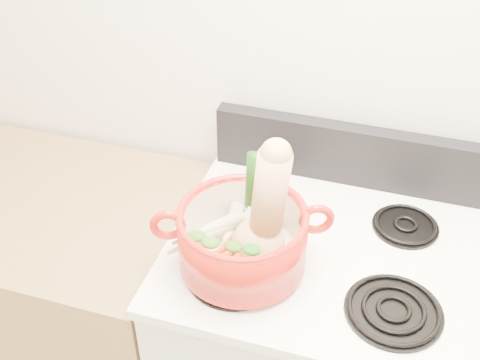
% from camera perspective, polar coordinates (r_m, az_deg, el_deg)
% --- Properties ---
extents(wall_back, '(3.50, 0.02, 2.60)m').
position_cam_1_polar(wall_back, '(1.64, 11.37, 10.87)').
color(wall_back, silver).
rests_on(wall_back, floor).
extents(cooktop, '(0.78, 0.67, 0.03)m').
position_cam_1_polar(cooktop, '(1.56, 7.90, -6.79)').
color(cooktop, white).
rests_on(cooktop, stove_body).
extents(control_backsplash, '(0.76, 0.05, 0.18)m').
position_cam_1_polar(control_backsplash, '(1.72, 10.10, 2.45)').
color(control_backsplash, black).
rests_on(control_backsplash, cooktop).
extents(counter_left, '(1.36, 0.65, 0.90)m').
position_cam_1_polar(counter_left, '(2.26, -21.23, -9.51)').
color(counter_left, olive).
rests_on(counter_left, floor).
extents(burner_front_left, '(0.22, 0.22, 0.02)m').
position_cam_1_polar(burner_front_left, '(1.46, -0.64, -8.83)').
color(burner_front_left, black).
rests_on(burner_front_left, cooktop).
extents(burner_front_right, '(0.22, 0.22, 0.02)m').
position_cam_1_polar(burner_front_right, '(1.43, 14.37, -11.85)').
color(burner_front_right, black).
rests_on(burner_front_right, cooktop).
extents(burner_back_left, '(0.17, 0.17, 0.02)m').
position_cam_1_polar(burner_back_left, '(1.67, 2.51, -1.69)').
color(burner_back_left, black).
rests_on(burner_back_left, cooktop).
extents(burner_back_right, '(0.17, 0.17, 0.02)m').
position_cam_1_polar(burner_back_right, '(1.64, 15.42, -4.12)').
color(burner_back_right, black).
rests_on(burner_back_right, cooktop).
extents(dutch_oven, '(0.39, 0.39, 0.15)m').
position_cam_1_polar(dutch_oven, '(1.42, 0.24, -5.55)').
color(dutch_oven, '#AF1A0F').
rests_on(dutch_oven, burner_front_left).
extents(pot_handle_left, '(0.09, 0.05, 0.09)m').
position_cam_1_polar(pot_handle_left, '(1.39, -6.87, -4.26)').
color(pot_handle_left, '#AF1A0F').
rests_on(pot_handle_left, dutch_oven).
extents(pot_handle_right, '(0.09, 0.05, 0.09)m').
position_cam_1_polar(pot_handle_right, '(1.41, 7.27, -3.71)').
color(pot_handle_right, '#AF1A0F').
rests_on(pot_handle_right, dutch_oven).
extents(squash, '(0.19, 0.17, 0.33)m').
position_cam_1_polar(squash, '(1.33, 1.88, -2.73)').
color(squash, tan).
rests_on(squash, dutch_oven).
extents(leek, '(0.05, 0.07, 0.27)m').
position_cam_1_polar(leek, '(1.39, 1.25, -1.89)').
color(leek, white).
rests_on(leek, dutch_oven).
extents(ginger, '(0.09, 0.08, 0.05)m').
position_cam_1_polar(ginger, '(1.50, 1.97, -4.08)').
color(ginger, '#CFB57F').
rests_on(ginger, dutch_oven).
extents(parsnip_0, '(0.05, 0.21, 0.06)m').
position_cam_1_polar(parsnip_0, '(1.46, -1.19, -5.48)').
color(parsnip_0, beige).
rests_on(parsnip_0, dutch_oven).
extents(parsnip_1, '(0.18, 0.18, 0.06)m').
position_cam_1_polar(parsnip_1, '(1.45, -3.23, -5.18)').
color(parsnip_1, beige).
rests_on(parsnip_1, dutch_oven).
extents(parsnip_2, '(0.07, 0.17, 0.05)m').
position_cam_1_polar(parsnip_2, '(1.48, 0.14, -4.21)').
color(parsnip_2, beige).
rests_on(parsnip_2, dutch_oven).
extents(parsnip_3, '(0.17, 0.15, 0.06)m').
position_cam_1_polar(parsnip_3, '(1.45, -3.15, -4.64)').
color(parsnip_3, beige).
rests_on(parsnip_3, dutch_oven).
extents(carrot_0, '(0.04, 0.16, 0.05)m').
position_cam_1_polar(carrot_0, '(1.43, -1.53, -6.76)').
color(carrot_0, '#D9530A').
rests_on(carrot_0, dutch_oven).
extents(carrot_1, '(0.12, 0.13, 0.04)m').
position_cam_1_polar(carrot_1, '(1.41, -1.27, -7.15)').
color(carrot_1, '#D6490A').
rests_on(carrot_1, dutch_oven).
extents(carrot_2, '(0.06, 0.17, 0.04)m').
position_cam_1_polar(carrot_2, '(1.41, 1.50, -6.90)').
color(carrot_2, '#CC5B0A').
rests_on(carrot_2, dutch_oven).
extents(carrot_3, '(0.10, 0.11, 0.04)m').
position_cam_1_polar(carrot_3, '(1.40, -2.75, -7.25)').
color(carrot_3, '#C74009').
rests_on(carrot_3, dutch_oven).
extents(carrot_4, '(0.04, 0.16, 0.04)m').
position_cam_1_polar(carrot_4, '(1.40, 0.16, -6.54)').
color(carrot_4, '#BD3609').
rests_on(carrot_4, dutch_oven).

